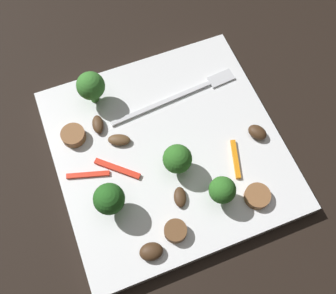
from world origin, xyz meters
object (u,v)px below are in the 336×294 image
(mushroom_2, at_px, (257,132))
(sausage_slice_1, at_px, (175,231))
(broccoli_floret_2, at_px, (91,86))
(pepper_strip_1, at_px, (87,171))
(plate, at_px, (168,150))
(fork, at_px, (183,94))
(broccoli_floret_0, at_px, (180,158))
(mushroom_1, at_px, (151,252))
(pepper_strip_0, at_px, (117,169))
(broccoli_floret_3, at_px, (109,199))
(mushroom_0, at_px, (180,197))
(pepper_strip_2, at_px, (236,159))
(broccoli_floret_1, at_px, (222,190))
(mushroom_4, at_px, (119,140))
(sausage_slice_0, at_px, (257,196))
(sausage_slice_2, at_px, (73,135))
(mushroom_3, at_px, (98,124))

(mushroom_2, bearing_deg, sausage_slice_1, -151.25)
(broccoli_floret_2, height_order, pepper_strip_1, broccoli_floret_2)
(plate, relative_size, fork, 1.55)
(sausage_slice_1, bearing_deg, broccoli_floret_0, 64.95)
(fork, distance_m, mushroom_1, 0.21)
(broccoli_floret_0, xyz_separation_m, pepper_strip_0, (-0.07, 0.02, -0.03))
(mushroom_2, bearing_deg, broccoli_floret_3, -173.18)
(plate, xyz_separation_m, mushroom_1, (-0.06, -0.11, 0.02))
(plate, xyz_separation_m, mushroom_0, (-0.01, -0.07, 0.01))
(mushroom_0, bearing_deg, fork, 66.31)
(broccoli_floret_0, distance_m, pepper_strip_0, 0.08)
(pepper_strip_1, relative_size, pepper_strip_2, 1.03)
(sausage_slice_1, distance_m, mushroom_2, 0.16)
(broccoli_floret_2, xyz_separation_m, pepper_strip_0, (-0.00, -0.11, -0.03))
(pepper_strip_0, bearing_deg, pepper_strip_1, 163.87)
(mushroom_0, xyz_separation_m, pepper_strip_2, (0.08, 0.02, -0.00))
(broccoli_floret_1, height_order, mushroom_0, broccoli_floret_1)
(mushroom_4, relative_size, pepper_strip_1, 0.55)
(sausage_slice_0, xyz_separation_m, sausage_slice_2, (-0.18, 0.16, 0.00))
(broccoli_floret_0, height_order, mushroom_4, broccoli_floret_0)
(plate, relative_size, sausage_slice_0, 9.13)
(broccoli_floret_0, bearing_deg, pepper_strip_1, 162.03)
(sausage_slice_0, bearing_deg, pepper_strip_0, 146.62)
(pepper_strip_1, bearing_deg, sausage_slice_2, 92.20)
(pepper_strip_1, height_order, pepper_strip_2, pepper_strip_2)
(mushroom_3, bearing_deg, plate, -39.39)
(broccoli_floret_0, distance_m, mushroom_4, 0.09)
(fork, bearing_deg, sausage_slice_2, 178.40)
(sausage_slice_2, height_order, mushroom_0, sausage_slice_2)
(mushroom_3, bearing_deg, pepper_strip_2, -36.42)
(mushroom_2, distance_m, mushroom_4, 0.18)
(mushroom_4, height_order, pepper_strip_2, mushroom_4)
(broccoli_floret_0, xyz_separation_m, mushroom_0, (-0.01, -0.04, -0.02))
(sausage_slice_2, relative_size, pepper_strip_2, 0.60)
(sausage_slice_2, relative_size, mushroom_1, 1.14)
(pepper_strip_0, relative_size, pepper_strip_2, 1.17)
(broccoli_floret_1, xyz_separation_m, pepper_strip_2, (0.04, 0.04, -0.02))
(broccoli_floret_3, bearing_deg, mushroom_2, 6.82)
(broccoli_floret_0, distance_m, sausage_slice_1, 0.08)
(broccoli_floret_2, relative_size, mushroom_4, 1.79)
(broccoli_floret_2, xyz_separation_m, sausage_slice_1, (0.03, -0.20, -0.03))
(pepper_strip_2, bearing_deg, broccoli_floret_3, -179.25)
(broccoli_floret_0, bearing_deg, sausage_slice_2, 141.92)
(sausage_slice_0, xyz_separation_m, mushroom_3, (-0.15, 0.16, 0.00))
(mushroom_0, distance_m, mushroom_1, 0.07)
(fork, xyz_separation_m, broccoli_floret_0, (-0.04, -0.09, 0.03))
(plate, height_order, pepper_strip_0, pepper_strip_0)
(mushroom_3, xyz_separation_m, mushroom_4, (0.02, -0.03, -0.00))
(sausage_slice_2, xyz_separation_m, pepper_strip_0, (0.04, -0.06, -0.00))
(mushroom_1, height_order, mushroom_3, mushroom_1)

